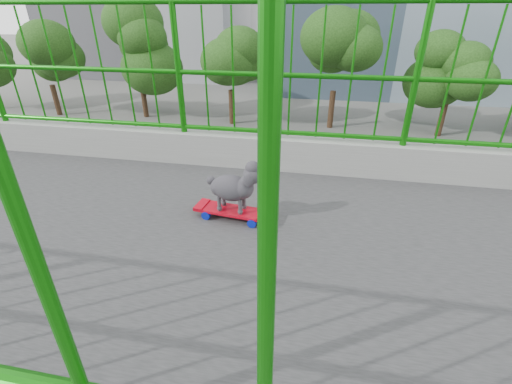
{
  "coord_description": "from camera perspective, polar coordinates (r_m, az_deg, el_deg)",
  "views": [
    {
      "loc": [
        1.64,
        3.29,
        8.33
      ],
      "look_at": [
        -1.08,
        2.77,
        6.88
      ],
      "focal_mm": 24.33,
      "sensor_mm": 36.0,
      "label": 1
    }
  ],
  "objects": [
    {
      "name": "skateboard",
      "position": [
        2.5,
        -3.96,
        -3.23
      ],
      "size": [
        0.22,
        0.56,
        0.07
      ],
      "rotation": [
        0.0,
        0.0,
        -0.12
      ],
      "color": "red",
      "rests_on": "footbridge"
    },
    {
      "name": "car_4",
      "position": [
        22.01,
        3.01,
        7.19
      ],
      "size": [
        1.57,
        3.9,
        1.33
      ],
      "primitive_type": "imported",
      "rotation": [
        0.0,
        0.0,
        3.14
      ],
      "color": "gray",
      "rests_on": "ground"
    },
    {
      "name": "road",
      "position": [
        17.16,
        -1.58,
        -1.4
      ],
      "size": [
        18.0,
        90.0,
        0.02
      ],
      "primitive_type": "cube",
      "color": "black",
      "rests_on": "ground"
    },
    {
      "name": "car_1",
      "position": [
        14.74,
        35.58,
        -9.05
      ],
      "size": [
        1.66,
        4.77,
        1.57
      ],
      "primitive_type": "imported",
      "color": "red",
      "rests_on": "ground"
    },
    {
      "name": "street_trees",
      "position": [
        27.99,
        6.6,
        20.05
      ],
      "size": [
        5.3,
        60.4,
        7.26
      ],
      "color": "black",
      "rests_on": "ground"
    },
    {
      "name": "car_2",
      "position": [
        19.12,
        -23.6,
        1.59
      ],
      "size": [
        2.26,
        4.91,
        1.36
      ],
      "primitive_type": "imported",
      "rotation": [
        0.0,
        0.0,
        3.14
      ],
      "color": "black",
      "rests_on": "ground"
    },
    {
      "name": "poodle",
      "position": [
        2.39,
        -3.61,
        0.99
      ],
      "size": [
        0.21,
        0.43,
        0.35
      ],
      "rotation": [
        0.0,
        0.0,
        -0.12
      ],
      "color": "#312D33",
      "rests_on": "skateboard"
    },
    {
      "name": "car_3",
      "position": [
        26.42,
        -34.56,
        5.77
      ],
      "size": [
        1.82,
        4.47,
        1.3
      ],
      "primitive_type": "imported",
      "rotation": [
        0.0,
        0.0,
        3.14
      ],
      "color": "gray",
      "rests_on": "ground"
    }
  ]
}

